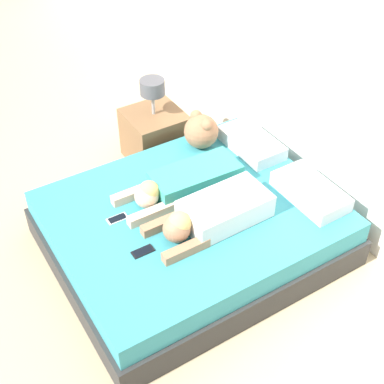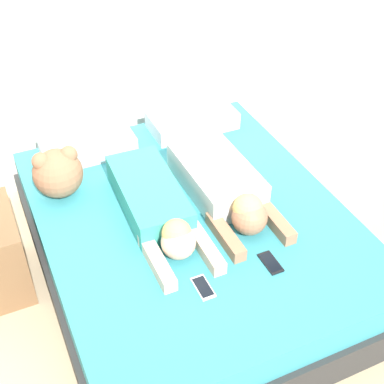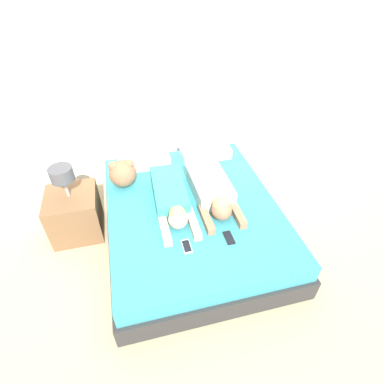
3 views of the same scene
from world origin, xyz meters
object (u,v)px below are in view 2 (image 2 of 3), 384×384
object	(u,v)px
pillow_head_right	(192,120)
person_left	(157,207)
pillow_head_left	(87,145)
cell_phone_left	(203,287)
bed	(192,239)
person_right	(224,187)
cell_phone_right	(271,263)
plush_toy	(58,172)

from	to	relation	value
pillow_head_right	person_left	distance (m)	0.95
pillow_head_left	cell_phone_left	distance (m)	1.34
bed	person_right	xyz separation A→B (m)	(0.22, 0.03, 0.30)
pillow_head_left	pillow_head_right	world-z (taller)	same
pillow_head_right	cell_phone_left	xyz separation A→B (m)	(-0.54, -1.32, -0.05)
pillow_head_right	cell_phone_right	size ratio (longest dim) A/B	3.84
person_left	cell_phone_right	xyz separation A→B (m)	(0.40, -0.55, -0.08)
person_right	plush_toy	xyz separation A→B (m)	(-0.84, 0.44, 0.06)
bed	person_left	bearing A→B (deg)	169.59
pillow_head_right	person_right	bearing A→B (deg)	-100.99
pillow_head_right	plush_toy	distance (m)	1.04
pillow_head_left	plush_toy	distance (m)	0.43
pillow_head_right	person_right	distance (m)	0.79
person_left	cell_phone_right	distance (m)	0.68
pillow_head_left	cell_phone_right	distance (m)	1.43
person_right	cell_phone_right	distance (m)	0.55
cell_phone_left	plush_toy	xyz separation A→B (m)	(-0.44, 0.99, 0.15)
pillow_head_left	cell_phone_left	world-z (taller)	pillow_head_left
bed	pillow_head_right	world-z (taller)	pillow_head_right
bed	pillow_head_left	xyz separation A→B (m)	(-0.37, 0.80, 0.27)
pillow_head_right	person_right	world-z (taller)	person_right
pillow_head_right	cell_phone_left	size ratio (longest dim) A/B	3.84
bed	cell_phone_right	bearing A→B (deg)	-68.50
pillow_head_left	pillow_head_right	xyz separation A→B (m)	(0.73, 0.00, 0.00)
person_left	cell_phone_right	world-z (taller)	person_left
pillow_head_right	person_left	bearing A→B (deg)	-126.08
bed	person_left	distance (m)	0.35
person_right	cell_phone_right	xyz separation A→B (m)	(-0.01, -0.55, -0.09)
person_right	cell_phone_left	bearing A→B (deg)	-125.47
pillow_head_left	person_left	bearing A→B (deg)	-77.45
cell_phone_right	pillow_head_left	bearing A→B (deg)	113.31
pillow_head_left	pillow_head_right	bearing A→B (deg)	0.00
person_right	plush_toy	distance (m)	0.95
person_left	pillow_head_left	bearing A→B (deg)	102.55
cell_phone_left	bed	bearing A→B (deg)	71.19
pillow_head_right	cell_phone_left	bearing A→B (deg)	-112.29
cell_phone_right	person_left	bearing A→B (deg)	125.88
person_right	plush_toy	size ratio (longest dim) A/B	3.01
pillow_head_left	person_right	size ratio (longest dim) A/B	0.64
pillow_head_left	person_left	size ratio (longest dim) A/B	0.59
person_left	cell_phone_left	bearing A→B (deg)	-88.08
cell_phone_left	plush_toy	world-z (taller)	plush_toy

